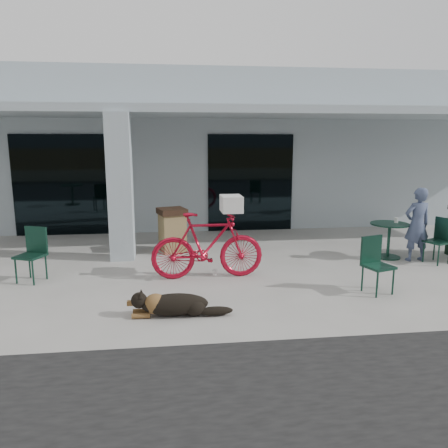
{
  "coord_description": "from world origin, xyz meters",
  "views": [
    {
      "loc": [
        -0.43,
        -7.14,
        2.57
      ],
      "look_at": [
        0.55,
        0.86,
        1.0
      ],
      "focal_mm": 35.0,
      "sensor_mm": 36.0,
      "label": 1
    }
  ],
  "objects": [
    {
      "name": "cafe_chair_far_a",
      "position": [
        3.01,
        -0.44,
        0.48
      ],
      "size": [
        0.55,
        0.58,
        0.96
      ],
      "primitive_type": null,
      "rotation": [
        0.0,
        0.0,
        0.3
      ],
      "color": "#133729",
      "rests_on": "ground"
    },
    {
      "name": "person",
      "position": [
        4.74,
        1.37,
        0.79
      ],
      "size": [
        0.6,
        0.41,
        1.58
      ],
      "primitive_type": "imported",
      "rotation": [
        0.0,
        0.0,
        3.2
      ],
      "color": "#424F70",
      "rests_on": "ground"
    },
    {
      "name": "trash_receptacle",
      "position": [
        -0.42,
        2.8,
        0.51
      ],
      "size": [
        0.74,
        0.74,
        1.01
      ],
      "primitive_type": null,
      "rotation": [
        0.0,
        0.0,
        0.29
      ],
      "color": "olive",
      "rests_on": "ground"
    },
    {
      "name": "building",
      "position": [
        0.0,
        8.5,
        2.25
      ],
      "size": [
        22.0,
        7.0,
        4.5
      ],
      "primitive_type": "cube",
      "color": "#A7B4BD",
      "rests_on": "ground"
    },
    {
      "name": "cafe_chair_far_b",
      "position": [
        5.08,
        1.14,
        0.48
      ],
      "size": [
        0.6,
        0.58,
        0.95
      ],
      "primitive_type": null,
      "rotation": [
        0.0,
        0.0,
        -1.19
      ],
      "color": "#133729",
      "rests_on": "ground"
    },
    {
      "name": "cup_near_dog",
      "position": [
        0.37,
        0.9,
        0.05
      ],
      "size": [
        0.1,
        0.1,
        0.1
      ],
      "primitive_type": "cylinder",
      "rotation": [
        0.0,
        0.0,
        -0.29
      ],
      "color": "white",
      "rests_on": "ground"
    },
    {
      "name": "cafe_chair_near",
      "position": [
        -3.0,
        0.9,
        0.5
      ],
      "size": [
        0.6,
        0.62,
        0.99
      ],
      "primitive_type": null,
      "rotation": [
        0.0,
        0.0,
        -0.39
      ],
      "color": "#133729",
      "rests_on": "ground"
    },
    {
      "name": "laundry_basket",
      "position": [
        0.67,
        0.73,
        1.4
      ],
      "size": [
        0.38,
        0.51,
        0.3
      ],
      "primitive_type": "cube",
      "rotation": [
        0.0,
        0.0,
        1.59
      ],
      "color": "white",
      "rests_on": "bicycle"
    },
    {
      "name": "storefront_glass_left",
      "position": [
        -3.2,
        4.98,
        1.35
      ],
      "size": [
        2.8,
        0.06,
        2.7
      ],
      "primitive_type": "cube",
      "color": "black",
      "rests_on": "ground"
    },
    {
      "name": "overhang",
      "position": [
        0.0,
        3.6,
        3.21
      ],
      "size": [
        22.0,
        2.8,
        0.18
      ],
      "primitive_type": "cube",
      "color": "#A7B4BD",
      "rests_on": "column"
    },
    {
      "name": "bicycle",
      "position": [
        0.22,
        0.72,
        0.63
      ],
      "size": [
        2.1,
        0.63,
        1.25
      ],
      "primitive_type": "imported",
      "rotation": [
        0.0,
        0.0,
        1.59
      ],
      "color": "#B00E25",
      "rests_on": "ground"
    },
    {
      "name": "cafe_table_far",
      "position": [
        4.28,
        1.67,
        0.39
      ],
      "size": [
        1.02,
        1.02,
        0.77
      ],
      "primitive_type": null,
      "rotation": [
        0.0,
        0.0,
        -0.28
      ],
      "color": "#133729",
      "rests_on": "ground"
    },
    {
      "name": "ground",
      "position": [
        0.0,
        0.0,
        0.0
      ],
      "size": [
        80.0,
        80.0,
        0.0
      ],
      "primitive_type": "plane",
      "color": "#ACA9A2",
      "rests_on": "ground"
    },
    {
      "name": "cup_on_table",
      "position": [
        4.46,
        1.72,
        0.83
      ],
      "size": [
        0.1,
        0.1,
        0.11
      ],
      "primitive_type": "cylinder",
      "rotation": [
        0.0,
        0.0,
        -0.28
      ],
      "color": "white",
      "rests_on": "cafe_table_far"
    },
    {
      "name": "storefront_glass_right",
      "position": [
        1.8,
        4.98,
        1.35
      ],
      "size": [
        2.4,
        0.06,
        2.7
      ],
      "primitive_type": "cube",
      "color": "black",
      "rests_on": "ground"
    },
    {
      "name": "column",
      "position": [
        -1.5,
        2.3,
        1.56
      ],
      "size": [
        0.5,
        0.5,
        3.12
      ],
      "primitive_type": "cube",
      "color": "#A7B4BD",
      "rests_on": "ground"
    },
    {
      "name": "dog",
      "position": [
        -0.41,
        -1.0,
        0.19
      ],
      "size": [
        1.15,
        0.41,
        0.38
      ],
      "primitive_type": null,
      "rotation": [
        0.0,
        0.0,
        -0.02
      ],
      "color": "black",
      "rests_on": "ground"
    }
  ]
}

